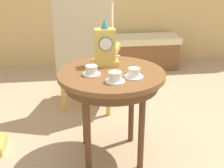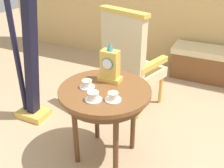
% 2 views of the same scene
% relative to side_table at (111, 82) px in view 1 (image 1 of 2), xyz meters
% --- Properties ---
extents(ground_plane, '(10.00, 10.00, 0.00)m').
position_rel_side_table_xyz_m(ground_plane, '(0.09, 0.01, -0.60)').
color(ground_plane, tan).
extents(side_table, '(0.74, 0.74, 0.68)m').
position_rel_side_table_xyz_m(side_table, '(0.00, 0.00, 0.00)').
color(side_table, brown).
rests_on(side_table, ground).
extents(teacup_left, '(0.12, 0.12, 0.07)m').
position_rel_side_table_xyz_m(teacup_left, '(-0.14, -0.04, 0.11)').
color(teacup_left, white).
rests_on(teacup_left, side_table).
extents(teacup_right, '(0.13, 0.13, 0.07)m').
position_rel_side_table_xyz_m(teacup_right, '(0.00, -0.19, 0.11)').
color(teacup_right, white).
rests_on(teacup_right, side_table).
extents(teacup_center, '(0.12, 0.12, 0.07)m').
position_rel_side_table_xyz_m(teacup_center, '(0.13, -0.13, 0.11)').
color(teacup_center, white).
rests_on(teacup_center, side_table).
extents(mantel_clock, '(0.19, 0.11, 0.34)m').
position_rel_side_table_xyz_m(mantel_clock, '(-0.03, 0.15, 0.21)').
color(mantel_clock, gold).
rests_on(mantel_clock, side_table).
extents(armchair, '(0.67, 0.67, 1.14)m').
position_rel_side_table_xyz_m(armchair, '(-0.12, 0.83, -0.01)').
color(armchair, beige).
rests_on(armchair, ground).
extents(window_bench, '(1.06, 0.40, 0.44)m').
position_rel_side_table_xyz_m(window_bench, '(0.62, 1.96, -0.38)').
color(window_bench, beige).
rests_on(window_bench, ground).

